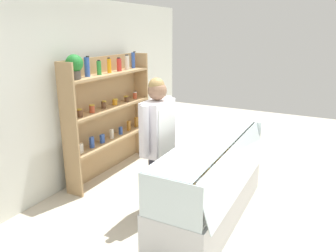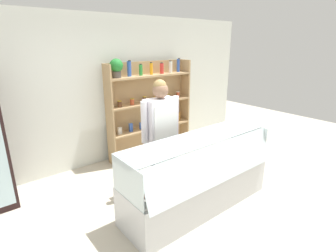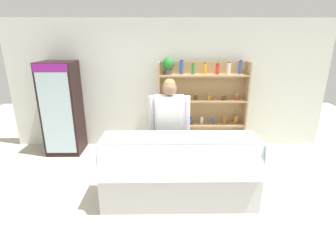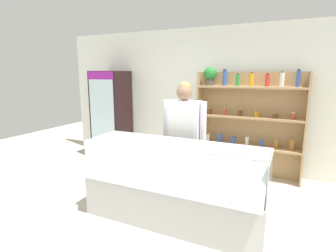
% 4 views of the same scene
% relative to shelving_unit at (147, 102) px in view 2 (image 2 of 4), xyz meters
% --- Properties ---
extents(ground_plane, '(12.00, 12.00, 0.00)m').
position_rel_shelving_unit_xyz_m(ground_plane, '(-0.64, -1.90, -1.08)').
color(ground_plane, beige).
extents(back_wall, '(6.80, 0.10, 2.70)m').
position_rel_shelving_unit_xyz_m(back_wall, '(-0.64, 0.28, 0.27)').
color(back_wall, silver).
rests_on(back_wall, ground).
extents(shelving_unit, '(1.83, 0.29, 1.95)m').
position_rel_shelving_unit_xyz_m(shelving_unit, '(0.00, 0.00, 0.00)').
color(shelving_unit, tan).
rests_on(shelving_unit, ground).
extents(deli_display_case, '(2.22, 0.74, 1.01)m').
position_rel_shelving_unit_xyz_m(deli_display_case, '(-0.53, -1.96, -0.77)').
color(deli_display_case, silver).
rests_on(deli_display_case, ground).
extents(shop_clerk, '(0.66, 0.25, 1.73)m').
position_rel_shelving_unit_xyz_m(shop_clerk, '(-0.66, -1.30, -0.05)').
color(shop_clerk, '#2D2D38').
rests_on(shop_clerk, ground).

